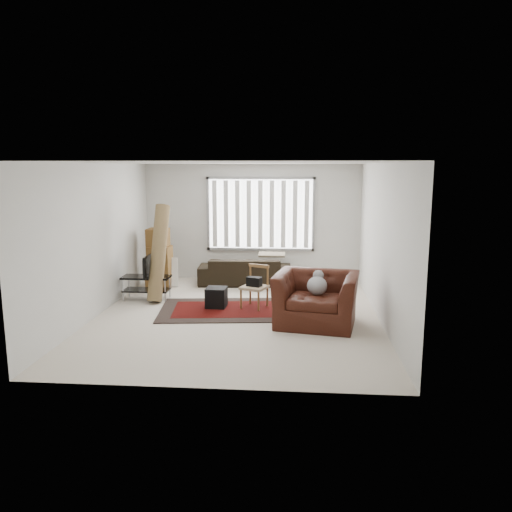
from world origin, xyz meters
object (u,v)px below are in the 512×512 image
(moving_boxes, at_px, (159,260))
(armchair, at_px, (316,295))
(sofa, at_px, (245,267))
(side_chair, at_px, (255,285))
(tv_stand, at_px, (146,283))

(moving_boxes, relative_size, armchair, 0.84)
(moving_boxes, height_order, sofa, moving_boxes)
(sofa, distance_m, side_chair, 1.98)
(moving_boxes, distance_m, side_chair, 2.72)
(sofa, xyz_separation_m, side_chair, (0.39, -1.94, 0.05))
(moving_boxes, bearing_deg, armchair, -35.52)
(tv_stand, distance_m, moving_boxes, 1.09)
(tv_stand, height_order, moving_boxes, moving_boxes)
(side_chair, bearing_deg, armchair, -15.30)
(tv_stand, bearing_deg, moving_boxes, 91.04)
(moving_boxes, height_order, armchair, moving_boxes)
(sofa, relative_size, armchair, 1.35)
(tv_stand, relative_size, armchair, 0.62)
(side_chair, distance_m, armchair, 1.42)
(tv_stand, relative_size, sofa, 0.46)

